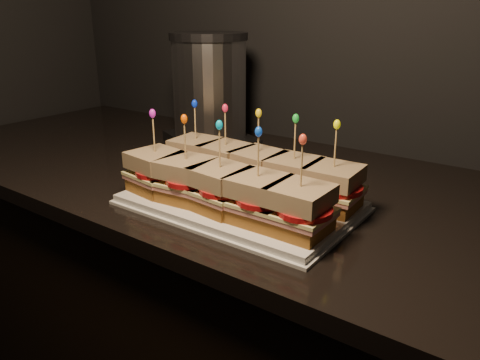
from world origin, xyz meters
The scene contains 77 objects.
granite_slab centered at (-0.67, 1.65, 0.85)m, with size 2.61×0.72×0.03m, color black.
platter centered at (-0.96, 1.50, 0.87)m, with size 0.42×0.26×0.02m, color silver.
platter_rim centered at (-0.96, 1.50, 0.87)m, with size 0.43×0.27×0.01m, color silver.
sandwich_0_bread_bot centered at (-1.12, 1.56, 0.90)m, with size 0.09×0.09×0.02m, color #5F300F.
sandwich_0_ham centered at (-1.12, 1.56, 0.91)m, with size 0.10×0.09×0.01m, color #C47166.
sandwich_0_cheese centered at (-1.12, 1.56, 0.92)m, with size 0.10×0.10×0.01m, color #E6DD8A.
sandwich_0_tomato centered at (-1.10, 1.55, 0.93)m, with size 0.09×0.09×0.01m, color #AF1214.
sandwich_0_bread_top centered at (-1.12, 1.56, 0.95)m, with size 0.09×0.09×0.03m, color #563214.
sandwich_0_pick centered at (-1.12, 1.56, 0.99)m, with size 0.00×0.00×0.09m, color tan.
sandwich_0_frill centered at (-1.12, 1.56, 1.04)m, with size 0.01×0.01×0.02m, color #0A2CD9.
sandwich_1_bread_bot centered at (-1.04, 1.56, 0.90)m, with size 0.09×0.09×0.02m, color #5F300F.
sandwich_1_ham centered at (-1.04, 1.56, 0.91)m, with size 0.10×0.09×0.01m, color #C47166.
sandwich_1_cheese centered at (-1.04, 1.56, 0.92)m, with size 0.10×0.10×0.01m, color #E6DD8A.
sandwich_1_tomato centered at (-1.03, 1.55, 0.93)m, with size 0.09×0.09×0.01m, color #AF1214.
sandwich_1_bread_top centered at (-1.04, 1.56, 0.95)m, with size 0.09×0.09×0.03m, color #563214.
sandwich_1_pick centered at (-1.04, 1.56, 0.99)m, with size 0.00×0.00×0.09m, color tan.
sandwich_1_frill centered at (-1.04, 1.56, 1.04)m, with size 0.01×0.01×0.02m, color #ED1F44.
sandwich_2_bread_bot centered at (-0.96, 1.56, 0.90)m, with size 0.09×0.09×0.02m, color #5F300F.
sandwich_2_ham centered at (-0.96, 1.56, 0.91)m, with size 0.10×0.09×0.01m, color #C47166.
sandwich_2_cheese centered at (-0.96, 1.56, 0.92)m, with size 0.10×0.10×0.01m, color #E6DD8A.
sandwich_2_tomato centered at (-0.95, 1.55, 0.93)m, with size 0.09×0.09×0.01m, color #AF1214.
sandwich_2_bread_top centered at (-0.96, 1.56, 0.95)m, with size 0.09×0.09×0.03m, color #563214.
sandwich_2_pick centered at (-0.96, 1.56, 0.99)m, with size 0.00×0.00×0.09m, color tan.
sandwich_2_frill centered at (-0.96, 1.56, 1.04)m, with size 0.01×0.01×0.02m, color yellow.
sandwich_3_bread_bot centered at (-0.88, 1.56, 0.90)m, with size 0.09×0.09×0.02m, color #5F300F.
sandwich_3_ham centered at (-0.88, 1.56, 0.91)m, with size 0.10×0.09×0.01m, color #C47166.
sandwich_3_cheese centered at (-0.88, 1.56, 0.92)m, with size 0.10×0.10×0.01m, color #E6DD8A.
sandwich_3_tomato centered at (-0.87, 1.55, 0.93)m, with size 0.09×0.09×0.01m, color #AF1214.
sandwich_3_bread_top centered at (-0.88, 1.56, 0.95)m, with size 0.09×0.09×0.03m, color #563214.
sandwich_3_pick centered at (-0.88, 1.56, 0.99)m, with size 0.00×0.00×0.09m, color tan.
sandwich_3_frill centered at (-0.88, 1.56, 1.04)m, with size 0.01×0.01×0.02m, color green.
sandwich_4_bread_bot centered at (-0.80, 1.56, 0.90)m, with size 0.09×0.09×0.02m, color #5F300F.
sandwich_4_ham centered at (-0.80, 1.56, 0.91)m, with size 0.10×0.09×0.01m, color #C47166.
sandwich_4_cheese centered at (-0.80, 1.56, 0.92)m, with size 0.10×0.10×0.01m, color #E6DD8A.
sandwich_4_tomato centered at (-0.79, 1.55, 0.93)m, with size 0.09×0.09×0.01m, color #AF1214.
sandwich_4_bread_top centered at (-0.80, 1.56, 0.95)m, with size 0.09×0.09×0.03m, color #563214.
sandwich_4_pick centered at (-0.80, 1.56, 0.99)m, with size 0.00×0.00×0.09m, color tan.
sandwich_4_frill centered at (-0.80, 1.56, 1.04)m, with size 0.01×0.01×0.02m, color #FDFD09.
sandwich_5_bread_bot centered at (-1.12, 1.44, 0.90)m, with size 0.09×0.09×0.02m, color #5F300F.
sandwich_5_ham centered at (-1.12, 1.44, 0.91)m, with size 0.10×0.09×0.01m, color #C47166.
sandwich_5_cheese centered at (-1.12, 1.44, 0.92)m, with size 0.10×0.10×0.01m, color #E6DD8A.
sandwich_5_tomato centered at (-1.10, 1.43, 0.93)m, with size 0.09×0.09×0.01m, color #AF1214.
sandwich_5_bread_top centered at (-1.12, 1.44, 0.95)m, with size 0.09×0.09×0.03m, color #563214.
sandwich_5_pick centered at (-1.12, 1.44, 0.99)m, with size 0.00×0.00×0.09m, color tan.
sandwich_5_frill centered at (-1.12, 1.44, 1.04)m, with size 0.01×0.01×0.02m, color #D71EC5.
sandwich_6_bread_bot centered at (-1.04, 1.44, 0.90)m, with size 0.09×0.09×0.02m, color #5F300F.
sandwich_6_ham centered at (-1.04, 1.44, 0.91)m, with size 0.10×0.09×0.01m, color #C47166.
sandwich_6_cheese centered at (-1.04, 1.44, 0.92)m, with size 0.10×0.10×0.01m, color #E6DD8A.
sandwich_6_tomato centered at (-1.03, 1.43, 0.93)m, with size 0.09×0.09×0.01m, color #AF1214.
sandwich_6_bread_top centered at (-1.04, 1.44, 0.95)m, with size 0.09×0.09×0.03m, color #563214.
sandwich_6_pick centered at (-1.04, 1.44, 0.99)m, with size 0.00×0.00×0.09m, color tan.
sandwich_6_frill centered at (-1.04, 1.44, 1.04)m, with size 0.01×0.01×0.02m, color #F85302.
sandwich_7_bread_bot centered at (-0.96, 1.44, 0.90)m, with size 0.09×0.09×0.02m, color #5F300F.
sandwich_7_ham centered at (-0.96, 1.44, 0.91)m, with size 0.10×0.09×0.01m, color #C47166.
sandwich_7_cheese centered at (-0.96, 1.44, 0.92)m, with size 0.10×0.10×0.01m, color #E6DD8A.
sandwich_7_tomato centered at (-0.95, 1.43, 0.93)m, with size 0.09×0.09×0.01m, color #AF1214.
sandwich_7_bread_top centered at (-0.96, 1.44, 0.95)m, with size 0.09×0.09×0.03m, color #563214.
sandwich_7_pick centered at (-0.96, 1.44, 0.99)m, with size 0.00×0.00×0.09m, color tan.
sandwich_7_frill centered at (-0.96, 1.44, 1.04)m, with size 0.01×0.01×0.02m, color #05A8C8.
sandwich_8_bread_bot centered at (-0.88, 1.44, 0.90)m, with size 0.09×0.09×0.02m, color #5F300F.
sandwich_8_ham centered at (-0.88, 1.44, 0.91)m, with size 0.10×0.09×0.01m, color #C47166.
sandwich_8_cheese centered at (-0.88, 1.44, 0.92)m, with size 0.10×0.10×0.01m, color #E6DD8A.
sandwich_8_tomato centered at (-0.87, 1.43, 0.93)m, with size 0.09×0.09×0.01m, color #AF1214.
sandwich_8_bread_top centered at (-0.88, 1.44, 0.95)m, with size 0.09×0.09×0.03m, color #563214.
sandwich_8_pick centered at (-0.88, 1.44, 0.99)m, with size 0.00×0.00×0.09m, color tan.
sandwich_8_frill centered at (-0.88, 1.44, 1.04)m, with size 0.01×0.01×0.02m, color blue.
sandwich_9_bread_bot centered at (-0.80, 1.44, 0.90)m, with size 0.09×0.09×0.02m, color #5F300F.
sandwich_9_ham centered at (-0.80, 1.44, 0.91)m, with size 0.10×0.09×0.01m, color #C47166.
sandwich_9_cheese centered at (-0.80, 1.44, 0.92)m, with size 0.10×0.10×0.01m, color #E6DD8A.
sandwich_9_tomato centered at (-0.79, 1.43, 0.93)m, with size 0.09×0.09×0.01m, color #AF1214.
sandwich_9_bread_top centered at (-0.80, 1.44, 0.95)m, with size 0.09×0.09×0.03m, color #563214.
sandwich_9_pick centered at (-0.80, 1.44, 0.99)m, with size 0.00×0.00×0.09m, color tan.
sandwich_9_frill centered at (-0.80, 1.44, 1.04)m, with size 0.01×0.01×0.02m, color #EF4025.
appliance_base centered at (-1.28, 1.80, 0.88)m, with size 0.23×0.19×0.03m, color #262628.
appliance_body centered at (-1.28, 1.80, 1.02)m, with size 0.19×0.19×0.25m, color silver.
appliance_lid centered at (-1.28, 1.80, 1.15)m, with size 0.20×0.20×0.02m, color #262628.
appliance centered at (-1.28, 1.80, 1.01)m, with size 0.23×0.19×0.30m, color silver, non-canonical shape.
Camera 1 is at (-0.48, 0.84, 1.22)m, focal length 35.00 mm.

